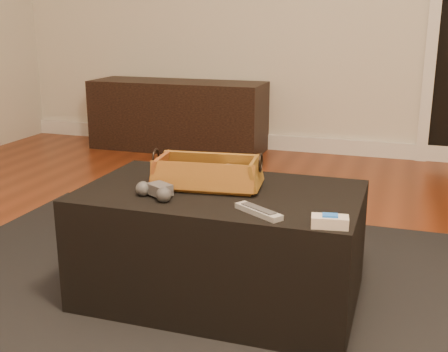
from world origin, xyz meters
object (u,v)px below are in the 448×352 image
(cream_gadget, at_px, (330,221))
(ottoman, at_px, (221,244))
(tv_remote, at_px, (201,182))
(wicker_basket, at_px, (207,175))
(silver_remote, at_px, (259,211))
(game_controller, at_px, (156,191))
(media_cabinet, at_px, (178,116))

(cream_gadget, bearing_deg, ottoman, 149.51)
(tv_remote, xyz_separation_m, wicker_basket, (0.02, 0.02, 0.02))
(tv_remote, bearing_deg, cream_gadget, -39.52)
(tv_remote, height_order, cream_gadget, cream_gadget)
(tv_remote, height_order, silver_remote, tv_remote)
(tv_remote, bearing_deg, game_controller, -136.31)
(wicker_basket, relative_size, game_controller, 2.48)
(wicker_basket, height_order, cream_gadget, wicker_basket)
(tv_remote, distance_m, cream_gadget, 0.56)
(media_cabinet, height_order, wicker_basket, wicker_basket)
(tv_remote, height_order, game_controller, game_controller)
(ottoman, relative_size, silver_remote, 5.63)
(ottoman, relative_size, game_controller, 5.98)
(media_cabinet, bearing_deg, cream_gadget, -58.46)
(tv_remote, distance_m, silver_remote, 0.34)
(ottoman, height_order, wicker_basket, wicker_basket)
(game_controller, bearing_deg, silver_remote, -7.35)
(media_cabinet, relative_size, silver_remote, 7.87)
(ottoman, distance_m, wicker_basket, 0.26)
(game_controller, bearing_deg, media_cabinet, 111.29)
(ottoman, height_order, tv_remote, tv_remote)
(wicker_basket, bearing_deg, ottoman, -18.75)
(ottoman, bearing_deg, silver_remote, -46.40)
(game_controller, bearing_deg, tv_remote, 56.38)
(silver_remote, relative_size, cream_gadget, 1.53)
(wicker_basket, height_order, game_controller, wicker_basket)
(media_cabinet, distance_m, silver_remote, 2.85)
(ottoman, height_order, game_controller, game_controller)
(game_controller, distance_m, silver_remote, 0.38)
(game_controller, relative_size, cream_gadget, 1.44)
(wicker_basket, relative_size, cream_gadget, 3.56)
(tv_remote, xyz_separation_m, cream_gadget, (0.50, -0.25, -0.01))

